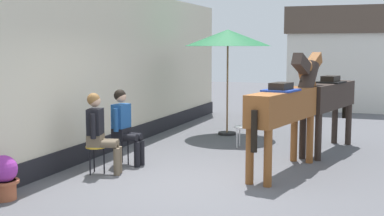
{
  "coord_description": "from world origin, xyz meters",
  "views": [
    {
      "loc": [
        2.81,
        -7.53,
        2.16
      ],
      "look_at": [
        -0.4,
        1.2,
        1.05
      ],
      "focal_mm": 48.05,
      "sensor_mm": 36.0,
      "label": 1
    }
  ],
  "objects": [
    {
      "name": "pub_facade_wall",
      "position": [
        -2.55,
        1.5,
        1.54
      ],
      "size": [
        0.34,
        14.0,
        3.4
      ],
      "color": "beige",
      "rests_on": "ground_plane"
    },
    {
      "name": "seated_visitor_near",
      "position": [
        -1.64,
        -0.0,
        0.78
      ],
      "size": [
        0.61,
        0.48,
        1.39
      ],
      "color": "gold",
      "rests_on": "ground_plane"
    },
    {
      "name": "saddled_horse_far",
      "position": [
        1.79,
        3.19,
        1.16
      ],
      "size": [
        0.97,
        2.95,
        2.06
      ],
      "color": "#2D231E",
      "rests_on": "ground_plane"
    },
    {
      "name": "cafe_parasol",
      "position": [
        -0.7,
        4.54,
        2.36
      ],
      "size": [
        2.1,
        2.1,
        2.58
      ],
      "color": "black",
      "rests_on": "ground_plane"
    },
    {
      "name": "saddled_horse_near",
      "position": [
        1.3,
        1.27,
        1.16
      ],
      "size": [
        0.89,
        2.96,
        2.06
      ],
      "color": "brown",
      "rests_on": "ground_plane"
    },
    {
      "name": "ground_plane",
      "position": [
        0.0,
        3.0,
        0.0
      ],
      "size": [
        40.0,
        40.0,
        0.0
      ],
      "primitive_type": "plane",
      "color": "#56565B"
    },
    {
      "name": "spare_stool_white",
      "position": [
        0.04,
        3.09,
        0.4
      ],
      "size": [
        0.32,
        0.32,
        0.46
      ],
      "color": "white",
      "rests_on": "ground_plane"
    },
    {
      "name": "distant_cottage",
      "position": [
        1.4,
        11.17,
        1.8
      ],
      "size": [
        3.4,
        2.6,
        3.5
      ],
      "color": "silver",
      "rests_on": "ground_plane"
    },
    {
      "name": "seated_visitor_far",
      "position": [
        -1.57,
        0.77,
        0.78
      ],
      "size": [
        0.61,
        0.49,
        1.39
      ],
      "color": "black",
      "rests_on": "ground_plane"
    },
    {
      "name": "flower_planter_near",
      "position": [
        -2.14,
        -1.8,
        0.33
      ],
      "size": [
        0.43,
        0.43,
        0.64
      ],
      "color": "#A85638",
      "rests_on": "ground_plane"
    }
  ]
}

